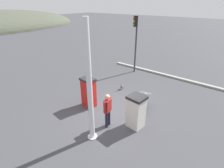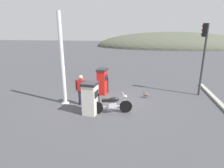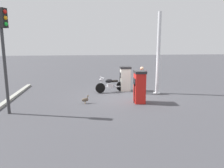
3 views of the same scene
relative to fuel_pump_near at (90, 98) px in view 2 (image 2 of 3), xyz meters
The scene contains 9 objects.
ground_plane 1.63m from the fuel_pump_near, 76.07° to the left, with size 120.00×120.00×0.00m, color #424247.
fuel_pump_near is the anchor object (origin of this frame).
fuel_pump_far 2.79m from the fuel_pump_near, 90.00° to the left, with size 0.65×0.81×1.57m.
motorcycle_near_pump 1.04m from the fuel_pump_near, 11.09° to the left, with size 1.92×0.70×0.94m.
attendant_person 1.22m from the fuel_pump_near, 126.93° to the left, with size 0.58×0.26×1.58m.
wandering_duck 3.64m from the fuel_pump_near, 43.55° to the left, with size 0.40×0.22×0.40m.
roadside_traffic_light 6.96m from the fuel_pump_near, 31.34° to the left, with size 0.39×0.31×4.11m.
canopy_support_pole 2.44m from the fuel_pump_near, 148.39° to the left, with size 0.40×0.40×4.62m.
distant_hill_main 39.61m from the fuel_pump_near, 75.85° to the left, with size 35.89×19.77×6.91m.
Camera 2 is at (1.77, -8.91, 3.72)m, focal length 29.14 mm.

